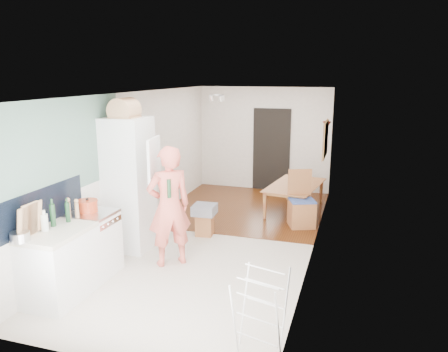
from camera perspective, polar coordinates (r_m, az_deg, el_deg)
The scene contains 32 objects.
room_shell at distance 7.31m, azimuth -0.64°, elevation 0.93°, with size 3.20×7.00×2.50m, color white, non-canonical shape.
floor at distance 7.68m, azimuth -0.61°, elevation -8.21°, with size 3.20×7.00×0.01m, color beige.
wood_floor_overlay at distance 9.35m, azimuth 2.89°, elevation -4.19°, with size 3.20×3.30×0.01m, color #552C0D.
sage_wall_panel at distance 6.19m, azimuth -20.81°, elevation 3.44°, with size 0.02×3.00×1.30m, color slate.
tile_splashback at distance 5.93m, azimuth -23.45°, elevation -4.16°, with size 0.02×1.90×0.50m, color black.
doorway_recess at distance 10.63m, azimuth 6.21°, elevation 3.39°, with size 0.90×0.04×2.00m, color black.
base_cabinet at distance 6.00m, azimuth -20.70°, elevation -11.05°, with size 0.60×0.90×0.86m, color white.
worktop at distance 5.83m, azimuth -21.07°, elevation -6.92°, with size 0.62×0.92×0.06m, color beige.
range_cooker at distance 6.55m, azimuth -16.68°, elevation -8.57°, with size 0.60×0.60×0.88m, color white.
cooker_top at distance 6.40m, azimuth -16.95°, elevation -4.74°, with size 0.60×0.60×0.04m, color silver.
fridge_housing at distance 7.16m, azimuth -12.30°, elevation -1.08°, with size 0.66×0.66×2.15m, color white.
fridge_door at distance 6.52m, azimuth -9.13°, elevation 1.92°, with size 0.56×0.04×0.70m, color white.
fridge_interior at distance 6.91m, azimuth -10.26°, elevation 2.53°, with size 0.02×0.52×0.66m, color white.
pinboard at distance 8.81m, azimuth 13.12°, elevation 4.69°, with size 0.03×0.90×0.70m, color tan.
pinboard_frame at distance 8.81m, azimuth 13.03°, elevation 4.70°, with size 0.01×0.94×0.74m, color #A57038.
wall_sconce at distance 9.43m, azimuth 13.26°, elevation 6.46°, with size 0.18×0.18×0.16m, color maroon.
person at distance 6.44m, azimuth -7.22°, elevation -2.58°, with size 0.78×0.51×2.14m, color #F06A5A.
dining_table at distance 9.17m, azimuth 9.38°, elevation -3.15°, with size 1.40×0.78×0.49m, color #A57038.
dining_chair at distance 8.22m, azimuth 10.15°, elevation -3.05°, with size 0.45×0.45×1.06m, color #A57038, non-canonical shape.
stool at distance 7.81m, azimuth -2.53°, elevation -6.37°, with size 0.29×0.29×0.38m, color #A57038, non-canonical shape.
grey_drape at distance 7.73m, azimuth -2.57°, elevation -4.41°, with size 0.39×0.39×0.18m, color gray.
drying_rack at distance 4.63m, azimuth 4.78°, elevation -17.61°, with size 0.46×0.41×0.89m, color white, non-canonical shape.
bread_bin at distance 6.91m, azimuth -12.89°, elevation 8.34°, with size 0.41×0.39×0.22m, color tan, non-canonical shape.
red_casserole at distance 6.42m, azimuth -17.38°, elevation -3.75°, with size 0.28×0.28×0.17m, color #C13D1C.
steel_pan at distance 5.61m, azimuth -25.10°, elevation -7.19°, with size 0.22×0.22×0.11m, color silver.
held_bottle at distance 6.26m, azimuth -7.19°, elevation -1.62°, with size 0.06×0.06×0.27m, color #1C4022.
bottle_a at distance 5.94m, azimuth -21.47°, elevation -4.80°, with size 0.07×0.07×0.29m, color #1C4022.
bottle_b at distance 6.05m, azimuth -19.74°, elevation -4.49°, with size 0.06×0.06×0.26m, color #1C4022.
bottle_c at distance 5.82m, azimuth -22.39°, elevation -5.65°, with size 0.09×0.09×0.21m, color silver.
pepper_mill_front at distance 6.20m, azimuth -18.66°, elevation -4.26°, with size 0.05×0.05×0.20m, color tan.
pepper_mill_back at distance 6.22m, azimuth -19.65°, elevation -4.21°, with size 0.06×0.06×0.22m, color tan.
chopping_boards at distance 5.66m, azimuth -24.07°, elevation -5.26°, with size 0.04×0.31×0.42m, color tan, non-canonical shape.
Camera 1 is at (2.21, -6.79, 2.82)m, focal length 35.00 mm.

